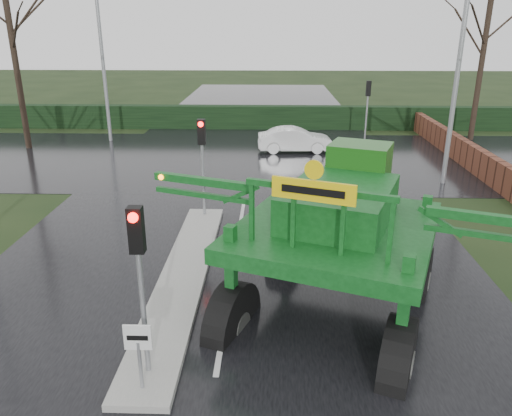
{
  "coord_description": "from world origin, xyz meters",
  "views": [
    {
      "loc": [
        1.02,
        -8.92,
        6.43
      ],
      "look_at": [
        0.65,
        3.17,
        2.0
      ],
      "focal_mm": 35.0,
      "sensor_mm": 36.0,
      "label": 1
    }
  ],
  "objects_px": {
    "street_light_right": "(454,38)",
    "street_light_left_far": "(106,34)",
    "traffic_signal_far": "(368,98)",
    "white_sedan": "(295,152)",
    "crop_sprayer": "(235,223)",
    "traffic_signal_near": "(138,257)",
    "traffic_signal_mid": "(202,147)",
    "keep_left_sign": "(138,347)"
  },
  "relations": [
    {
      "from": "street_light_right",
      "to": "street_light_left_far",
      "type": "height_order",
      "value": "same"
    },
    {
      "from": "traffic_signal_far",
      "to": "street_light_right",
      "type": "xyz_separation_m",
      "value": [
        1.69,
        -8.01,
        3.4
      ]
    },
    {
      "from": "street_light_left_far",
      "to": "white_sedan",
      "type": "distance_m",
      "value": 12.34
    },
    {
      "from": "street_light_left_far",
      "to": "crop_sprayer",
      "type": "height_order",
      "value": "street_light_left_far"
    },
    {
      "from": "traffic_signal_near",
      "to": "traffic_signal_mid",
      "type": "bearing_deg",
      "value": 90.0
    },
    {
      "from": "traffic_signal_near",
      "to": "white_sedan",
      "type": "xyz_separation_m",
      "value": [
        3.61,
        18.56,
        -2.59
      ]
    },
    {
      "from": "traffic_signal_mid",
      "to": "crop_sprayer",
      "type": "bearing_deg",
      "value": -76.33
    },
    {
      "from": "traffic_signal_near",
      "to": "traffic_signal_mid",
      "type": "xyz_separation_m",
      "value": [
        0.0,
        8.5,
        0.0
      ]
    },
    {
      "from": "traffic_signal_mid",
      "to": "traffic_signal_far",
      "type": "xyz_separation_m",
      "value": [
        7.8,
        12.52,
        0.0
      ]
    },
    {
      "from": "traffic_signal_near",
      "to": "traffic_signal_far",
      "type": "distance_m",
      "value": 22.42
    },
    {
      "from": "white_sedan",
      "to": "traffic_signal_far",
      "type": "bearing_deg",
      "value": -62.71
    },
    {
      "from": "keep_left_sign",
      "to": "crop_sprayer",
      "type": "distance_m",
      "value": 3.29
    },
    {
      "from": "keep_left_sign",
      "to": "crop_sprayer",
      "type": "bearing_deg",
      "value": 58.41
    },
    {
      "from": "crop_sprayer",
      "to": "white_sedan",
      "type": "xyz_separation_m",
      "value": [
        2.04,
        16.5,
        -2.43
      ]
    },
    {
      "from": "traffic_signal_near",
      "to": "crop_sprayer",
      "type": "distance_m",
      "value": 2.59
    },
    {
      "from": "traffic_signal_mid",
      "to": "street_light_right",
      "type": "height_order",
      "value": "street_light_right"
    },
    {
      "from": "traffic_signal_near",
      "to": "traffic_signal_mid",
      "type": "relative_size",
      "value": 1.0
    },
    {
      "from": "traffic_signal_mid",
      "to": "traffic_signal_far",
      "type": "height_order",
      "value": "same"
    },
    {
      "from": "traffic_signal_far",
      "to": "white_sedan",
      "type": "distance_m",
      "value": 5.5
    },
    {
      "from": "street_light_right",
      "to": "traffic_signal_far",
      "type": "bearing_deg",
      "value": 101.95
    },
    {
      "from": "keep_left_sign",
      "to": "traffic_signal_near",
      "type": "bearing_deg",
      "value": 90.0
    },
    {
      "from": "street_light_right",
      "to": "crop_sprayer",
      "type": "relative_size",
      "value": 1.16
    },
    {
      "from": "street_light_right",
      "to": "street_light_left_far",
      "type": "bearing_deg",
      "value": 153.98
    },
    {
      "from": "traffic_signal_near",
      "to": "white_sedan",
      "type": "relative_size",
      "value": 0.89
    },
    {
      "from": "crop_sprayer",
      "to": "white_sedan",
      "type": "height_order",
      "value": "crop_sprayer"
    },
    {
      "from": "keep_left_sign",
      "to": "street_light_right",
      "type": "height_order",
      "value": "street_light_right"
    },
    {
      "from": "street_light_right",
      "to": "keep_left_sign",
      "type": "bearing_deg",
      "value": -125.12
    },
    {
      "from": "street_light_right",
      "to": "white_sedan",
      "type": "bearing_deg",
      "value": 136.67
    },
    {
      "from": "traffic_signal_mid",
      "to": "street_light_left_far",
      "type": "xyz_separation_m",
      "value": [
        -6.89,
        12.51,
        3.4
      ]
    },
    {
      "from": "traffic_signal_near",
      "to": "street_light_left_far",
      "type": "height_order",
      "value": "street_light_left_far"
    },
    {
      "from": "street_light_left_far",
      "to": "white_sedan",
      "type": "bearing_deg",
      "value": -13.13
    },
    {
      "from": "keep_left_sign",
      "to": "street_light_left_far",
      "type": "distance_m",
      "value": 23.11
    },
    {
      "from": "traffic_signal_mid",
      "to": "street_light_left_far",
      "type": "relative_size",
      "value": 0.35
    },
    {
      "from": "keep_left_sign",
      "to": "street_light_left_far",
      "type": "height_order",
      "value": "street_light_left_far"
    },
    {
      "from": "keep_left_sign",
      "to": "traffic_signal_mid",
      "type": "distance_m",
      "value": 9.12
    },
    {
      "from": "traffic_signal_near",
      "to": "street_light_right",
      "type": "relative_size",
      "value": 0.35
    },
    {
      "from": "keep_left_sign",
      "to": "traffic_signal_near",
      "type": "xyz_separation_m",
      "value": [
        0.0,
        0.49,
        1.53
      ]
    },
    {
      "from": "traffic_signal_near",
      "to": "traffic_signal_far",
      "type": "height_order",
      "value": "same"
    },
    {
      "from": "traffic_signal_near",
      "to": "traffic_signal_far",
      "type": "bearing_deg",
      "value": 69.64
    },
    {
      "from": "crop_sprayer",
      "to": "traffic_signal_mid",
      "type": "bearing_deg",
      "value": 124.87
    },
    {
      "from": "traffic_signal_far",
      "to": "crop_sprayer",
      "type": "bearing_deg",
      "value": 71.8
    },
    {
      "from": "traffic_signal_mid",
      "to": "white_sedan",
      "type": "xyz_separation_m",
      "value": [
        3.61,
        10.06,
        -2.59
      ]
    }
  ]
}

